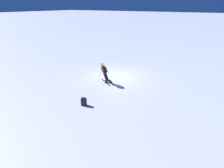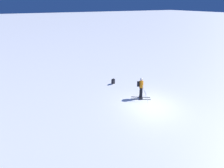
% 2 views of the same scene
% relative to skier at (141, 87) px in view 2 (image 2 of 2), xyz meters
% --- Properties ---
extents(ground_plane, '(300.00, 300.00, 0.00)m').
position_rel_skier_xyz_m(ground_plane, '(-1.61, 0.13, -0.93)').
color(ground_plane, white).
extents(skier, '(1.50, 1.62, 1.71)m').
position_rel_skier_xyz_m(skier, '(0.00, 0.00, 0.00)').
color(skier, black).
rests_on(skier, ground).
extents(spare_backpack, '(0.30, 0.35, 0.50)m').
position_rel_skier_xyz_m(spare_backpack, '(3.45, 0.82, -0.69)').
color(spare_backpack, black).
rests_on(spare_backpack, ground).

